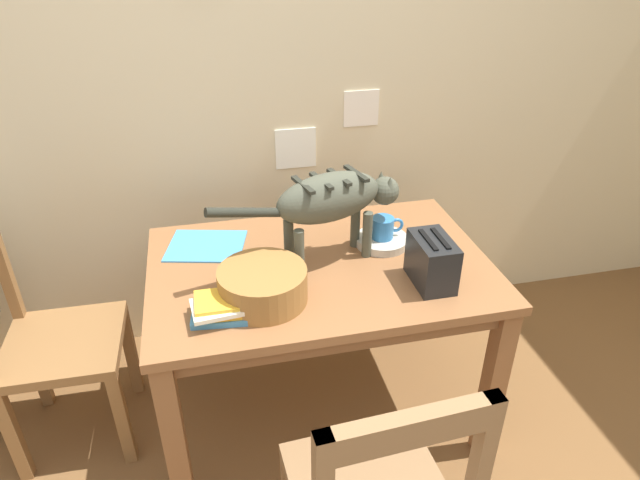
{
  "coord_description": "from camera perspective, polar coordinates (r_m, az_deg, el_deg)",
  "views": [
    {
      "loc": [
        -0.28,
        -0.71,
        1.83
      ],
      "look_at": [
        0.1,
        0.97,
        0.82
      ],
      "focal_mm": 31.36,
      "sensor_mm": 36.0,
      "label": 1
    }
  ],
  "objects": [
    {
      "name": "cat",
      "position": [
        1.96,
        1.33,
        4.13
      ],
      "size": [
        0.71,
        0.26,
        0.34
      ],
      "rotation": [
        0.0,
        0.0,
        -1.31
      ],
      "color": "#484B3C",
      "rests_on": "dining_table"
    },
    {
      "name": "wall_rear",
      "position": [
        2.46,
        -6.09,
        16.45
      ],
      "size": [
        5.18,
        0.11,
        2.5
      ],
      "color": "beige",
      "rests_on": "ground_plane"
    },
    {
      "name": "saucer_bowl",
      "position": [
        2.17,
        6.31,
        -0.07
      ],
      "size": [
        0.2,
        0.2,
        0.03
      ],
      "primitive_type": "cylinder",
      "color": "#BBB9AA",
      "rests_on": "dining_table"
    },
    {
      "name": "magazine",
      "position": [
        2.19,
        -11.53,
        -0.57
      ],
      "size": [
        0.33,
        0.3,
        0.01
      ],
      "primitive_type": "cube",
      "rotation": [
        0.0,
        0.0,
        -0.24
      ],
      "color": "#4291CE",
      "rests_on": "dining_table"
    },
    {
      "name": "wicker_basket",
      "position": [
        1.84,
        -5.86,
        -4.56
      ],
      "size": [
        0.29,
        0.29,
        0.12
      ],
      "color": "olive",
      "rests_on": "dining_table"
    },
    {
      "name": "book_stack",
      "position": [
        1.8,
        -9.84,
        -6.83
      ],
      "size": [
        0.21,
        0.16,
        0.07
      ],
      "color": "#3C85BD",
      "rests_on": "dining_table"
    },
    {
      "name": "coffee_mug",
      "position": [
        2.14,
        6.49,
        1.27
      ],
      "size": [
        0.13,
        0.09,
        0.08
      ],
      "color": "#317AC2",
      "rests_on": "saucer_bowl"
    },
    {
      "name": "dining_table",
      "position": [
        2.1,
        -0.0,
        -4.52
      ],
      "size": [
        1.24,
        0.82,
        0.72
      ],
      "color": "brown",
      "rests_on": "ground_plane"
    },
    {
      "name": "toaster",
      "position": [
        1.94,
        11.34,
        -2.14
      ],
      "size": [
        0.12,
        0.2,
        0.18
      ],
      "color": "black",
      "rests_on": "dining_table"
    },
    {
      "name": "wooden_chair_far",
      "position": [
        2.32,
        -25.81,
        -9.37
      ],
      "size": [
        0.43,
        0.43,
        0.95
      ],
      "rotation": [
        0.0,
        0.0,
        -1.59
      ],
      "color": "brown",
      "rests_on": "ground_plane"
    }
  ]
}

